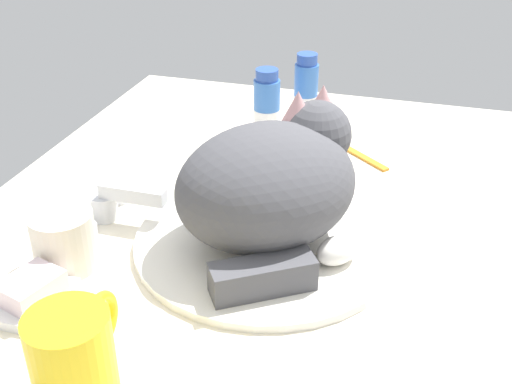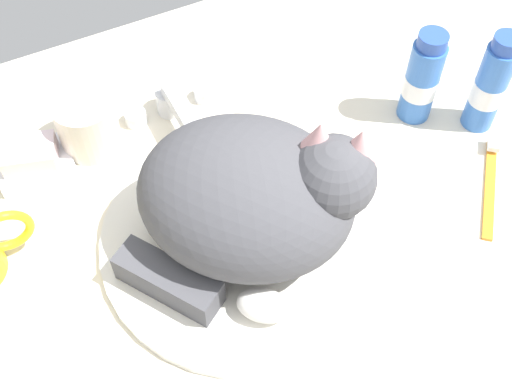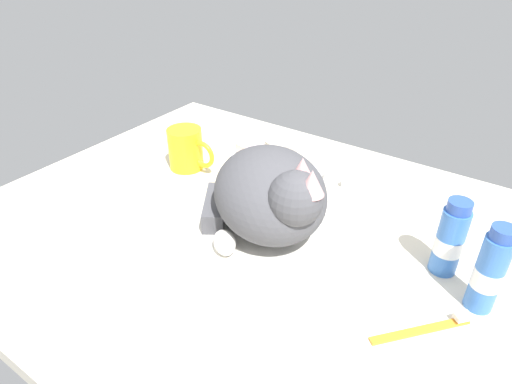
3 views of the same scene
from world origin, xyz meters
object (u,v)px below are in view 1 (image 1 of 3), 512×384
coffee_mug (74,356)px  rinse_cup (64,241)px  toothbrush (351,148)px  mouthwash_bottle (306,98)px  toothpaste_bottle (267,111)px  soap_bar (31,288)px  faucet (113,204)px  cat (273,182)px

coffee_mug → rinse_cup: coffee_mug is taller
toothbrush → mouthwash_bottle: bearing=61.8°
coffee_mug → toothpaste_bottle: bearing=-2.1°
soap_bar → mouthwash_bottle: mouthwash_bottle is taller
rinse_cup → mouthwash_bottle: 49.32cm
rinse_cup → soap_bar: rinse_cup is taller
coffee_mug → soap_bar: size_ratio=1.88×
faucet → rinse_cup: (-11.00, 0.56, 1.13)cm
coffee_mug → mouthwash_bottle: bearing=-6.4°
cat → rinse_cup: (-11.65, 22.17, -5.17)cm
coffee_mug → mouthwash_bottle: (62.88, -7.05, 1.95)cm
faucet → rinse_cup: bearing=177.1°
faucet → mouthwash_bottle: 39.24cm
cat → soap_bar: size_ratio=4.71×
coffee_mug → rinse_cup: 20.96cm
coffee_mug → soap_bar: (9.73, 11.28, -2.13)cm
mouthwash_bottle → toothbrush: size_ratio=1.16×
cat → soap_bar: bearing=131.6°
faucet → toothbrush: 40.24cm
faucet → cat: (0.65, -21.61, 6.30)cm
cat → coffee_mug: size_ratio=2.51×
soap_bar → toothpaste_bottle: (46.73, -13.34, 3.59)cm
faucet → toothbrush: size_ratio=1.02×
coffee_mug → toothbrush: bearing=-15.2°
mouthwash_bottle → toothbrush: 11.64cm
rinse_cup → mouthwash_bottle: (45.52, -18.75, 3.01)cm
rinse_cup → mouthwash_bottle: mouthwash_bottle is taller
soap_bar → toothpaste_bottle: size_ratio=0.48×
mouthwash_bottle → toothpaste_bottle: bearing=142.2°
faucet → cat: size_ratio=0.42×
rinse_cup → toothbrush: 49.31cm
cat → rinse_cup: 25.57cm
coffee_mug → soap_bar: bearing=49.2°
faucet → cat: cat is taller
cat → soap_bar: (-19.28, 21.74, -6.24)cm
soap_bar → toothbrush: 55.54cm
rinse_cup → soap_bar: bearing=-176.8°
mouthwash_bottle → soap_bar: bearing=161.0°
soap_bar → toothbrush: soap_bar is taller
faucet → mouthwash_bottle: (34.52, -18.20, 4.14)cm
rinse_cup → coffee_mug: bearing=-146.0°
cat → mouthwash_bottle: cat is taller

